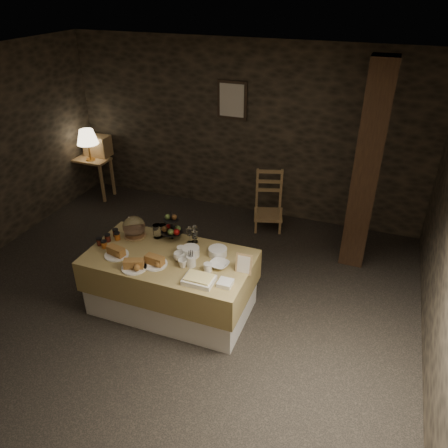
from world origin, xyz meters
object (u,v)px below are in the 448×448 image
(buffet_table, at_px, (171,279))
(console_table, at_px, (91,166))
(wine_rack, at_px, (97,146))
(timber_column, at_px, (366,170))
(table_lamp, at_px, (87,137))
(chair, at_px, (270,203))
(fruit_stand, at_px, (172,229))

(buffet_table, xyz_separation_m, console_table, (-2.57, 2.17, 0.14))
(console_table, height_order, wine_rack, wine_rack)
(buffet_table, xyz_separation_m, timber_column, (1.80, 1.73, 0.89))
(table_lamp, relative_size, chair, 0.75)
(table_lamp, height_order, chair, table_lamp)
(timber_column, bearing_deg, wine_rack, 171.80)
(table_lamp, xyz_separation_m, chair, (3.04, 0.09, -0.67))
(wine_rack, bearing_deg, timber_column, -8.20)
(timber_column, distance_m, fruit_stand, 2.42)
(buffet_table, height_order, chair, chair)
(fruit_stand, bearing_deg, table_lamp, 143.31)
(chair, bearing_deg, timber_column, -37.17)
(table_lamp, height_order, timber_column, timber_column)
(console_table, height_order, timber_column, timber_column)
(table_lamp, distance_m, fruit_stand, 3.00)
(wine_rack, height_order, chair, wine_rack)
(table_lamp, bearing_deg, timber_column, -5.19)
(buffet_table, bearing_deg, wine_rack, 137.05)
(console_table, xyz_separation_m, fruit_stand, (2.45, -1.84, 0.30))
(table_lamp, relative_size, timber_column, 0.20)
(console_table, bearing_deg, fruit_stand, -36.88)
(console_table, bearing_deg, chair, 0.74)
(chair, distance_m, timber_column, 1.65)
(fruit_stand, bearing_deg, timber_column, 35.81)
(fruit_stand, bearing_deg, buffet_table, -69.11)
(chair, bearing_deg, wine_rack, 160.76)
(timber_column, bearing_deg, chair, 159.42)
(console_table, relative_size, timber_column, 0.26)
(table_lamp, relative_size, wine_rack, 1.22)
(wine_rack, xyz_separation_m, chair, (3.04, -0.14, -0.46))
(table_lamp, xyz_separation_m, fruit_stand, (2.40, -1.79, -0.22))
(chair, xyz_separation_m, fruit_stand, (-0.64, -1.88, 0.45))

